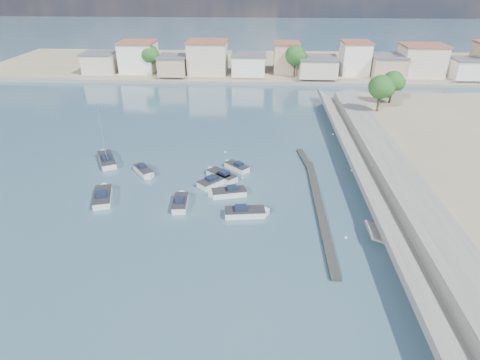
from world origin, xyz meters
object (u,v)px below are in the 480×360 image
Objects in this scene: motorboat_a at (103,196)px; motorboat_h at (247,213)px; motorboat_c at (221,175)px; motorboat_g at (144,171)px; motorboat_e at (180,202)px; motorboat_f at (236,167)px; motorboat_b at (216,181)px; sailboat at (106,159)px; motorboat_d at (227,193)px.

motorboat_a is 18.76m from motorboat_h.
motorboat_g is (-11.07, 0.59, 0.00)m from motorboat_c.
motorboat_e is 12.23m from motorboat_f.
motorboat_b is 18.45m from sailboat.
motorboat_h is at bearing -59.70° from motorboat_b.
motorboat_a is 1.46× the size of motorboat_g.
motorboat_d is 0.93× the size of motorboat_h.
motorboat_a is at bearing -149.94° from motorboat_f.
motorboat_h is (15.16, -10.24, -0.00)m from motorboat_g.
motorboat_f is at bearing 30.06° from motorboat_a.
motorboat_f is at bearing 99.61° from motorboat_h.
motorboat_a is at bearing 174.24° from motorboat_e.
motorboat_h is (4.09, -9.65, -0.00)m from motorboat_c.
motorboat_e is (-4.26, -7.68, -0.00)m from motorboat_c.
motorboat_a is at bearing -114.91° from motorboat_g.
motorboat_f is (6.24, 10.52, -0.00)m from motorboat_e.
motorboat_h is at bearing -59.04° from motorboat_d.
motorboat_e is at bearing -120.66° from motorboat_f.
motorboat_d is at bearing -75.30° from motorboat_c.
motorboat_h is (18.52, -2.99, -0.00)m from motorboat_a.
motorboat_e and motorboat_f have the same top height.
motorboat_e and motorboat_g have the same top height.
motorboat_f and motorboat_g have the same top height.
sailboat reaches higher than motorboat_h.
motorboat_a and motorboat_e have the same top height.
motorboat_g and motorboat_h have the same top height.
motorboat_d is (1.32, -5.03, -0.00)m from motorboat_c.
motorboat_e is at bearing -154.55° from motorboat_d.
motorboat_a is 7.99m from motorboat_g.
motorboat_b and motorboat_d have the same top height.
motorboat_g is (-10.56, 2.36, 0.00)m from motorboat_b.
motorboat_a is at bearing -160.65° from motorboat_b.
sailboat reaches higher than motorboat_e.
motorboat_e is at bearing -5.76° from motorboat_a.
motorboat_e is at bearing 166.77° from motorboat_h.
motorboat_c and motorboat_f have the same top height.
sailboat reaches higher than motorboat_b.
motorboat_d is at bearing -94.78° from motorboat_f.
motorboat_f is at bearing 55.17° from motorboat_c.
motorboat_g is 0.45× the size of sailboat.
motorboat_c is 0.86× the size of motorboat_h.
motorboat_f is 0.71× the size of motorboat_h.
motorboat_c is 1.22× the size of motorboat_f.
motorboat_a is 1.09× the size of motorboat_h.
motorboat_f is at bearing -4.49° from sailboat.
motorboat_g is at bearing 65.09° from motorboat_a.
motorboat_d is 1.05× the size of motorboat_e.
motorboat_b is 1.22× the size of motorboat_f.
motorboat_b is at bearing -106.19° from motorboat_c.
motorboat_h is (2.11, -12.49, 0.00)m from motorboat_f.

